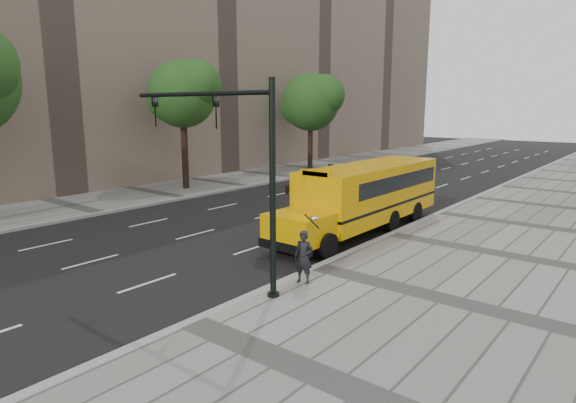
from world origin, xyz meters
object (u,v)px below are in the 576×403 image
Objects in this scene: tree_b at (183,93)px; tree_c at (311,101)px; taxi_near at (315,208)px; pedestrian at (304,257)px; school_bus at (368,192)px; taxi_far at (330,184)px; traffic_signal at (236,159)px.

tree_c is (0.01, 14.36, -0.41)m from tree_b.
tree_c is 1.83× the size of taxi_near.
pedestrian is (17.03, -23.76, -5.10)m from tree_c.
pedestrian is at bearing -54.11° from taxi_near.
taxi_far is at bearing 135.11° from school_bus.
pedestrian is (4.63, -7.08, 0.19)m from taxi_near.
school_bus is at bearing 92.23° from pedestrian.
taxi_far is 0.72× the size of traffic_signal.
tree_b reaches higher than traffic_signal.
tree_c reaches higher than taxi_far.
tree_b is 14.37m from tree_c.
school_bus reaches higher than taxi_far.
traffic_signal reaches higher than taxi_near.
pedestrian reaches higher than taxi_near.
school_bus is at bearing -6.40° from tree_b.
tree_c is 1.34× the size of traffic_signal.
tree_b is at bearing 145.22° from traffic_signal.
taxi_near is (12.42, -2.32, -5.70)m from tree_b.
tree_b is 15.74m from school_bus.
tree_c is at bearing 129.37° from taxi_near.
taxi_near is 8.46m from pedestrian.
pedestrian is at bearing -54.37° from tree_c.
tree_b is at bearing 173.60° from school_bus.
pedestrian is (17.04, -9.40, -5.51)m from tree_b.
tree_b is 13.86m from taxi_near.
school_bus is 1.81× the size of traffic_signal.
pedestrian is at bearing -28.89° from tree_b.
taxi_near is 1.02× the size of taxi_far.
pedestrian is (2.13, -7.73, -0.78)m from school_bus.
taxi_far is 17.03m from traffic_signal.
taxi_far is (-3.61, 6.73, -0.04)m from taxi_near.
tree_b is at bearing 172.15° from taxi_near.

